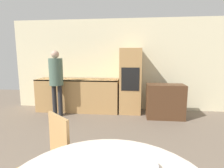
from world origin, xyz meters
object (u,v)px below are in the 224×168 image
Objects in this scene: chair_far_left at (51,158)px; person_standing at (56,76)px; sideboard at (165,101)px; oven_unit at (130,81)px; bowl_far at (145,167)px.

person_standing is at bearing 152.48° from chair_far_left.
chair_far_left is (-1.64, -2.85, 0.10)m from sideboard.
sideboard is at bearing 2.75° from person_standing.
bowl_far is at bearing -88.24° from oven_unit.
oven_unit is at bearing 15.47° from person_standing.
person_standing is (-2.76, -0.13, 0.62)m from sideboard.
sideboard is 2.83m from person_standing.
person_standing is (-1.12, 2.71, 0.52)m from chair_far_left.
chair_far_left is 2.98m from person_standing.
chair_far_left is 5.20× the size of bowl_far.
bowl_far is (0.88, -0.43, 0.26)m from chair_far_left.
oven_unit reaches higher than person_standing.
oven_unit is at bearing 91.76° from bowl_far.
oven_unit is 3.67m from bowl_far.
person_standing reaches higher than bowl_far.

